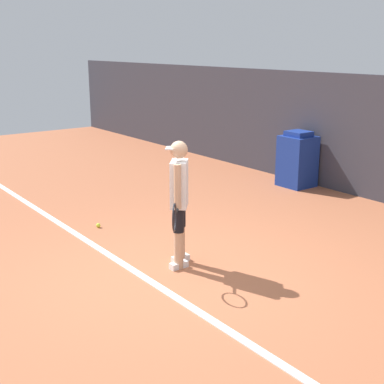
{
  "coord_description": "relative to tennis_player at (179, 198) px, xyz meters",
  "views": [
    {
      "loc": [
        4.96,
        -3.52,
        2.76
      ],
      "look_at": [
        -0.29,
        0.41,
        0.95
      ],
      "focal_mm": 50.0,
      "sensor_mm": 36.0,
      "label": 1
    }
  ],
  "objects": [
    {
      "name": "ground_plane",
      "position": [
        0.28,
        -0.2,
        -0.9
      ],
      "size": [
        24.0,
        24.0,
        0.0
      ],
      "primitive_type": "plane",
      "color": "#B76642"
    },
    {
      "name": "court_baseline",
      "position": [
        0.28,
        -0.58,
        -0.9
      ],
      "size": [
        21.6,
        0.1,
        0.01
      ],
      "color": "white",
      "rests_on": "ground_plane"
    },
    {
      "name": "tennis_player",
      "position": [
        0.0,
        0.0,
        0.0
      ],
      "size": [
        0.74,
        0.68,
        1.63
      ],
      "rotation": [
        0.0,
        0.0,
        -0.72
      ],
      "color": "tan",
      "rests_on": "ground_plane"
    },
    {
      "name": "tennis_ball",
      "position": [
        -1.96,
        -0.16,
        -0.87
      ],
      "size": [
        0.07,
        0.07,
        0.07
      ],
      "color": "#D1E533",
      "rests_on": "ground_plane"
    },
    {
      "name": "covered_chair",
      "position": [
        -1.87,
        4.23,
        -0.37
      ],
      "size": [
        0.62,
        0.6,
        1.12
      ],
      "color": "navy",
      "rests_on": "ground_plane"
    }
  ]
}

